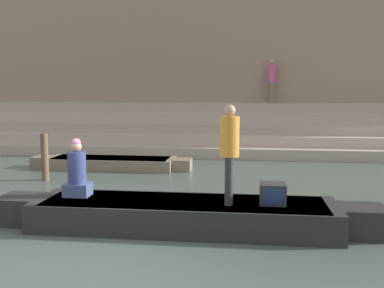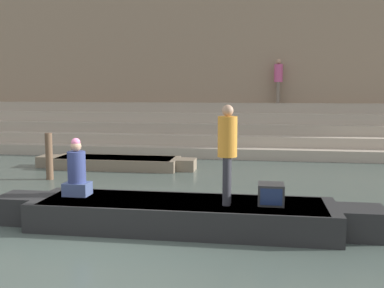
% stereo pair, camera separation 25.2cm
% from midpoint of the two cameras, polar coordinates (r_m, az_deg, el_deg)
% --- Properties ---
extents(ground_plane, '(120.00, 120.00, 0.00)m').
position_cam_midpoint_polar(ground_plane, '(8.18, -12.26, -11.30)').
color(ground_plane, '#47544C').
extents(ghat_steps, '(36.00, 3.20, 1.95)m').
position_cam_midpoint_polar(ghat_steps, '(18.31, -1.14, 1.30)').
color(ghat_steps, tan).
rests_on(ghat_steps, ground).
extents(back_wall, '(34.20, 1.28, 8.09)m').
position_cam_midpoint_polar(back_wall, '(20.02, -0.42, 11.25)').
color(back_wall, '#937A60').
rests_on(back_wall, ground).
extents(rowboat_main, '(7.08, 1.54, 0.52)m').
position_cam_midpoint_polar(rowboat_main, '(8.30, -1.93, -8.88)').
color(rowboat_main, black).
rests_on(rowboat_main, ground).
extents(person_standing, '(0.34, 0.34, 1.76)m').
position_cam_midpoint_polar(person_standing, '(7.87, 3.86, -0.40)').
color(person_standing, '#28282D').
rests_on(person_standing, rowboat_main).
extents(person_rowing, '(0.48, 0.38, 1.11)m').
position_cam_midpoint_polar(person_rowing, '(8.82, -15.18, -3.58)').
color(person_rowing, '#3D4C75').
rests_on(person_rowing, rowboat_main).
extents(tv_set, '(0.45, 0.46, 0.37)m').
position_cam_midpoint_polar(tv_set, '(8.11, 9.34, -6.22)').
color(tv_set, '#2D2D2D').
rests_on(tv_set, rowboat_main).
extents(moored_boat_shore, '(5.18, 1.26, 0.36)m').
position_cam_midpoint_polar(moored_boat_shore, '(14.63, -10.74, -2.35)').
color(moored_boat_shore, '#756651').
rests_on(moored_boat_shore, ground).
extents(mooring_post, '(0.20, 0.20, 1.32)m').
position_cam_midpoint_polar(mooring_post, '(13.20, -18.72, -1.56)').
color(mooring_post, brown).
rests_on(mooring_post, ground).
extents(person_on_steps, '(0.35, 0.35, 1.79)m').
position_cam_midpoint_polar(person_on_steps, '(18.90, 9.70, 8.28)').
color(person_on_steps, '#756656').
rests_on(person_on_steps, ghat_steps).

